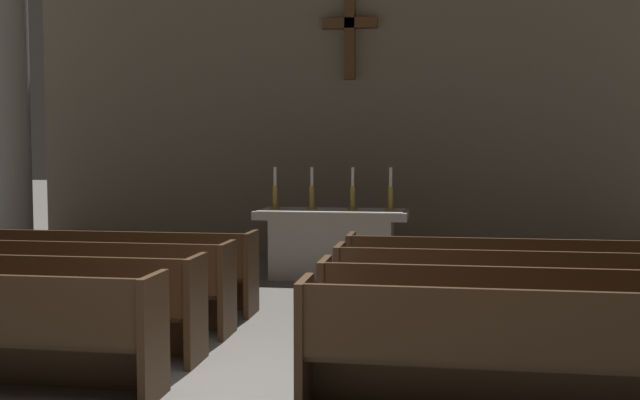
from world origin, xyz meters
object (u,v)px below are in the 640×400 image
Objects in this scene: column_left_second at (11,83)px; candlestick_outer_right at (391,197)px; altar at (332,242)px; candlestick_inner_right at (353,196)px; pew_right_row_4 at (529,281)px; pew_right_row_1 at (583,356)px; candlestick_outer_left at (275,196)px; pew_right_row_2 at (559,323)px; candlestick_inner_left at (312,196)px; pew_right_row_3 at (542,299)px; pew_left_row_4 at (92,269)px; pew_left_row_3 at (49,284)px.

column_left_second is 6.40m from candlestick_outer_right.
altar is at bearing 180.00° from candlestick_outer_right.
altar is 0.73m from candlestick_inner_right.
candlestick_inner_right reaches higher than pew_right_row_4.
pew_right_row_1 and pew_right_row_4 have the same top height.
column_left_second is (-7.77, 5.91, 2.48)m from pew_right_row_1.
column_left_second reaches higher than pew_right_row_1.
candlestick_outer_left reaches higher than pew_right_row_1.
pew_right_row_4 is 6.28× the size of candlestick_outer_right.
candlestick_inner_left reaches higher than pew_right_row_2.
candlestick_outer_right is at bearing 114.69° from pew_right_row_3.
column_left_second is 9.84× the size of candlestick_inner_left.
candlestick_inner_right is at bearing 115.77° from pew_right_row_2.
pew_right_row_1 and pew_right_row_2 have the same top height.
candlestick_outer_left is 1.00× the size of candlestick_outer_right.
pew_left_row_4 is 3.85m from candlestick_inner_right.
pew_left_row_3 is 5.05m from pew_right_row_2.
pew_left_row_4 is 6.28× the size of candlestick_outer_left.
candlestick_inner_left reaches higher than pew_left_row_4.
pew_right_row_1 is at bearing -21.39° from pew_left_row_3.
pew_right_row_2 is 0.64× the size of column_left_second.
pew_right_row_3 is at bearing -90.00° from pew_right_row_4.
pew_right_row_2 is at bearing -61.21° from altar.
pew_left_row_4 is 0.64× the size of column_left_second.
altar is 1.08m from candlestick_outer_right.
pew_left_row_3 is 4.91m from candlestick_outer_right.
pew_left_row_4 and pew_right_row_2 have the same top height.
pew_right_row_4 is (4.95, 0.97, 0.00)m from pew_left_row_3.
pew_right_row_2 is 9.54m from column_left_second.
column_left_second reaches higher than candlestick_outer_right.
altar reaches higher than pew_right_row_2.
pew_right_row_2 and pew_right_row_3 have the same top height.
candlestick_outer_left reaches higher than pew_right_row_3.
candlestick_inner_left is 1.00× the size of candlestick_inner_right.
altar is 0.73m from candlestick_inner_left.
column_left_second is at bearing 175.29° from altar.
candlestick_inner_right reaches higher than pew_left_row_3.
pew_right_row_1 is 6.01m from altar.
pew_left_row_4 is 5.32m from pew_right_row_2.
pew_right_row_3 is (4.95, 0.00, 0.00)m from pew_left_row_3.
candlestick_outer_right is at bearing 46.76° from pew_left_row_3.
pew_right_row_2 is at bearing -70.16° from candlestick_outer_right.
pew_right_row_4 is 3.44m from candlestick_inner_right.
altar is (2.48, 3.54, 0.06)m from pew_left_row_3.
altar is 1.08m from candlestick_outer_left.
column_left_second is (-2.82, 3.00, 2.48)m from pew_left_row_4.
pew_right_row_1 is 5.94m from candlestick_inner_right.
candlestick_inner_right is at bearing -4.46° from column_left_second.
pew_right_row_4 is 4.26m from candlestick_outer_left.
pew_right_row_3 is 6.28× the size of candlestick_outer_left.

